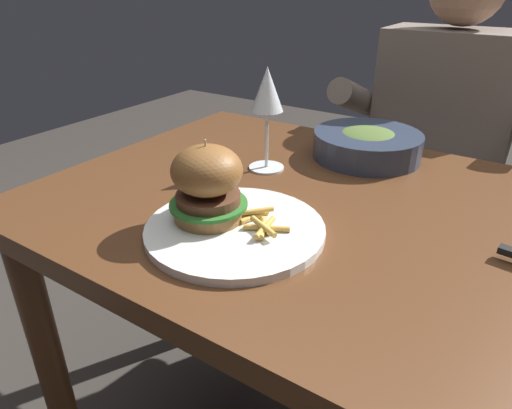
# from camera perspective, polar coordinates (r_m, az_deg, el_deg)

# --- Properties ---
(dining_table) EXTENTS (1.10, 0.77, 0.74)m
(dining_table) POSITION_cam_1_polar(r_m,az_deg,el_deg) (0.87, 9.64, -6.36)
(dining_table) COLOR #56331C
(dining_table) RESTS_ON ground
(main_plate) EXTENTS (0.29, 0.29, 0.01)m
(main_plate) POSITION_cam_1_polar(r_m,az_deg,el_deg) (0.72, -2.64, -3.11)
(main_plate) COLOR white
(main_plate) RESTS_ON dining_table
(burger_sandwich) EXTENTS (0.13, 0.13, 0.13)m
(burger_sandwich) POSITION_cam_1_polar(r_m,az_deg,el_deg) (0.72, -6.09, 2.66)
(burger_sandwich) COLOR #9E6B38
(burger_sandwich) RESTS_ON main_plate
(fries_pile) EXTENTS (0.09, 0.09, 0.02)m
(fries_pile) POSITION_cam_1_polar(r_m,az_deg,el_deg) (0.71, 0.67, -2.31)
(fries_pile) COLOR #E0B251
(fries_pile) RESTS_ON main_plate
(wine_glass) EXTENTS (0.07, 0.07, 0.21)m
(wine_glass) POSITION_cam_1_polar(r_m,az_deg,el_deg) (0.92, 1.41, 13.56)
(wine_glass) COLOR silver
(wine_glass) RESTS_ON dining_table
(soup_bowl) EXTENTS (0.24, 0.24, 0.06)m
(soup_bowl) POSITION_cam_1_polar(r_m,az_deg,el_deg) (1.05, 13.72, 7.35)
(soup_bowl) COLOR #2D384C
(soup_bowl) RESTS_ON dining_table
(diner_person) EXTENTS (0.51, 0.36, 1.18)m
(diner_person) POSITION_cam_1_polar(r_m,az_deg,el_deg) (1.47, 21.15, 3.26)
(diner_person) COLOR #282833
(diner_person) RESTS_ON ground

